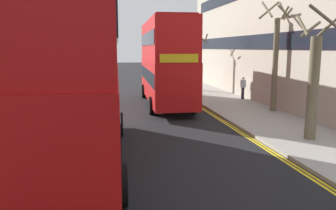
% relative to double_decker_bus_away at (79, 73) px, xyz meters
% --- Properties ---
extents(sidewalk_right, '(4.00, 80.00, 0.14)m').
position_rel_double_decker_bus_away_xyz_m(sidewalk_right, '(9.00, 5.46, -2.96)').
color(sidewalk_right, '#9E9991').
rests_on(sidewalk_right, ground).
extents(sidewalk_left, '(4.00, 80.00, 0.14)m').
position_rel_double_decker_bus_away_xyz_m(sidewalk_left, '(-4.00, 5.46, -2.96)').
color(sidewalk_left, '#9E9991').
rests_on(sidewalk_left, ground).
extents(kerb_line_outer, '(0.10, 56.00, 0.01)m').
position_rel_double_decker_bus_away_xyz_m(kerb_line_outer, '(6.90, 3.46, -3.03)').
color(kerb_line_outer, yellow).
rests_on(kerb_line_outer, ground).
extents(kerb_line_inner, '(0.10, 56.00, 0.01)m').
position_rel_double_decker_bus_away_xyz_m(kerb_line_inner, '(6.74, 3.46, -3.03)').
color(kerb_line_inner, yellow).
rests_on(kerb_line_inner, ground).
extents(double_decker_bus_away, '(3.01, 10.87, 5.64)m').
position_rel_double_decker_bus_away_xyz_m(double_decker_bus_away, '(0.00, 0.00, 0.00)').
color(double_decker_bus_away, '#B20F0F').
rests_on(double_decker_bus_away, ground).
extents(double_decker_bus_oncoming, '(3.08, 10.88, 5.64)m').
position_rel_double_decker_bus_away_xyz_m(double_decker_bus_oncoming, '(4.72, 11.19, 0.00)').
color(double_decker_bus_oncoming, red).
rests_on(double_decker_bus_oncoming, ground).
extents(pedestrian_far, '(0.34, 0.22, 1.62)m').
position_rel_double_decker_bus_away_xyz_m(pedestrian_far, '(10.53, 11.74, -2.04)').
color(pedestrian_far, '#2D2D38').
rests_on(pedestrian_far, sidewalk_right).
extents(street_tree_near, '(1.53, 1.62, 6.39)m').
position_rel_double_decker_bus_away_xyz_m(street_tree_near, '(10.45, 7.01, 0.17)').
color(street_tree_near, '#6B6047').
rests_on(street_tree_near, sidewalk_right).
extents(street_tree_mid, '(1.51, 1.75, 5.16)m').
position_rel_double_decker_bus_away_xyz_m(street_tree_mid, '(8.80, 17.16, -0.45)').
color(street_tree_mid, '#6B6047').
rests_on(street_tree_mid, sidewalk_right).
extents(street_tree_far, '(2.09, 2.10, 6.73)m').
position_rel_double_decker_bus_away_xyz_m(street_tree_far, '(9.68, 27.04, 0.55)').
color(street_tree_far, '#6B6047').
rests_on(street_tree_far, sidewalk_right).
extents(street_tree_distant, '(1.61, 1.63, 5.27)m').
position_rel_double_decker_bus_away_xyz_m(street_tree_distant, '(9.00, 0.95, -0.59)').
color(street_tree_distant, '#6B6047').
rests_on(street_tree_distant, sidewalk_right).
extents(townhouse_terrace_right, '(10.08, 28.00, 11.10)m').
position_rel_double_decker_bus_away_xyz_m(townhouse_terrace_right, '(15.99, 12.66, 2.52)').
color(townhouse_terrace_right, '#B2A893').
rests_on(townhouse_terrace_right, ground).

